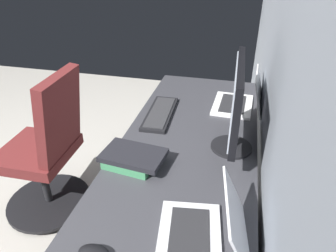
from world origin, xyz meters
The scene contains 8 objects.
wall_back centered at (0.00, 2.01, 1.30)m, with size 5.32×0.10×2.60m, color #8C939E.
desk centered at (-0.12, 1.60, 0.67)m, with size 2.20×0.68×0.73m.
monitor_primary centered at (-0.35, 1.81, 0.98)m, with size 0.54×0.20×0.43m.
laptop_leftmost centered at (0.23, 1.77, 0.78)m, with size 0.36×0.34×0.20m.
laptop_center centered at (-0.81, 1.85, 0.78)m, with size 0.33×0.30×0.23m.
keyboard_main centered at (-0.60, 1.39, 0.74)m, with size 0.43×0.16×0.02m.
book_stack_near centered at (-0.11, 1.38, 0.76)m, with size 0.21×0.30×0.06m.
office_chair centered at (-0.42, 0.70, 0.46)m, with size 0.56×0.56×0.97m.
Camera 1 is at (0.96, 1.81, 1.60)m, focal length 33.38 mm.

